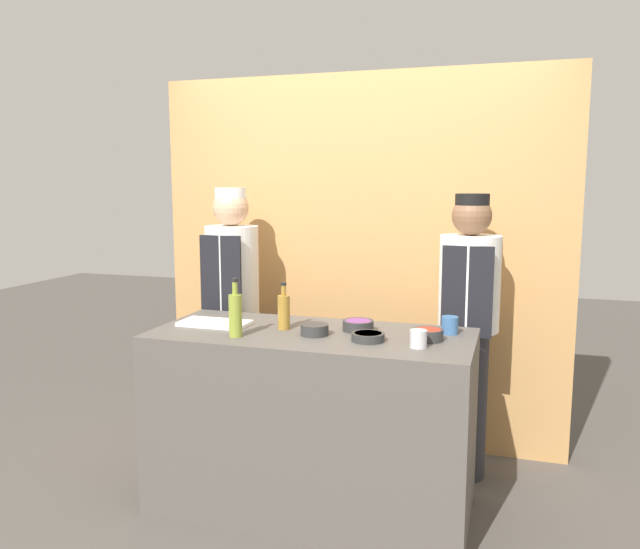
{
  "coord_description": "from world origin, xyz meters",
  "views": [
    {
      "loc": [
        0.98,
        -2.96,
        1.71
      ],
      "look_at": [
        0.0,
        0.14,
        1.23
      ],
      "focal_mm": 35.0,
      "sensor_mm": 36.0,
      "label": 1
    }
  ],
  "objects_px": {
    "sauce_bowl_orange": "(368,336)",
    "sauce_bowl_brown": "(315,329)",
    "sauce_bowl_red": "(428,334)",
    "cutting_board": "(215,323)",
    "bottle_oil": "(235,314)",
    "cup_steel": "(418,339)",
    "chef_left": "(233,307)",
    "sauce_bowl_purple": "(358,325)",
    "bottle_vinegar": "(284,311)",
    "cup_blue": "(450,325)",
    "chef_right": "(468,325)"
  },
  "relations": [
    {
      "from": "sauce_bowl_brown",
      "to": "bottle_oil",
      "type": "bearing_deg",
      "value": -157.96
    },
    {
      "from": "cup_blue",
      "to": "chef_left",
      "type": "distance_m",
      "value": 1.48
    },
    {
      "from": "sauce_bowl_purple",
      "to": "cutting_board",
      "type": "height_order",
      "value": "sauce_bowl_purple"
    },
    {
      "from": "bottle_vinegar",
      "to": "bottle_oil",
      "type": "relative_size",
      "value": 0.84
    },
    {
      "from": "bottle_oil",
      "to": "cutting_board",
      "type": "bearing_deg",
      "value": 137.39
    },
    {
      "from": "sauce_bowl_brown",
      "to": "chef_right",
      "type": "relative_size",
      "value": 0.09
    },
    {
      "from": "bottle_vinegar",
      "to": "chef_right",
      "type": "xyz_separation_m",
      "value": [
        0.9,
        0.59,
        -0.14
      ]
    },
    {
      "from": "sauce_bowl_orange",
      "to": "chef_left",
      "type": "height_order",
      "value": "chef_left"
    },
    {
      "from": "cutting_board",
      "to": "cup_blue",
      "type": "xyz_separation_m",
      "value": [
        1.23,
        0.18,
        0.03
      ]
    },
    {
      "from": "cup_steel",
      "to": "chef_left",
      "type": "height_order",
      "value": "chef_left"
    },
    {
      "from": "chef_left",
      "to": "chef_right",
      "type": "distance_m",
      "value": 1.48
    },
    {
      "from": "cup_blue",
      "to": "cup_steel",
      "type": "height_order",
      "value": "cup_blue"
    },
    {
      "from": "sauce_bowl_red",
      "to": "cup_steel",
      "type": "xyz_separation_m",
      "value": [
        -0.03,
        -0.15,
        0.01
      ]
    },
    {
      "from": "sauce_bowl_purple",
      "to": "bottle_vinegar",
      "type": "xyz_separation_m",
      "value": [
        -0.38,
        -0.09,
        0.07
      ]
    },
    {
      "from": "sauce_bowl_red",
      "to": "bottle_oil",
      "type": "distance_m",
      "value": 0.95
    },
    {
      "from": "sauce_bowl_purple",
      "to": "sauce_bowl_red",
      "type": "bearing_deg",
      "value": -14.44
    },
    {
      "from": "bottle_vinegar",
      "to": "cup_steel",
      "type": "bearing_deg",
      "value": -12.47
    },
    {
      "from": "sauce_bowl_red",
      "to": "sauce_bowl_purple",
      "type": "bearing_deg",
      "value": 165.56
    },
    {
      "from": "cutting_board",
      "to": "sauce_bowl_purple",
      "type": "bearing_deg",
      "value": 8.0
    },
    {
      "from": "cup_blue",
      "to": "chef_right",
      "type": "height_order",
      "value": "chef_right"
    },
    {
      "from": "sauce_bowl_orange",
      "to": "bottle_vinegar",
      "type": "height_order",
      "value": "bottle_vinegar"
    },
    {
      "from": "chef_right",
      "to": "sauce_bowl_purple",
      "type": "bearing_deg",
      "value": -135.89
    },
    {
      "from": "cup_steel",
      "to": "chef_left",
      "type": "relative_size",
      "value": 0.05
    },
    {
      "from": "sauce_bowl_brown",
      "to": "chef_right",
      "type": "xyz_separation_m",
      "value": [
        0.71,
        0.67,
        -0.08
      ]
    },
    {
      "from": "cutting_board",
      "to": "chef_left",
      "type": "bearing_deg",
      "value": 106.98
    },
    {
      "from": "cup_blue",
      "to": "chef_right",
      "type": "distance_m",
      "value": 0.45
    },
    {
      "from": "bottle_vinegar",
      "to": "chef_left",
      "type": "bearing_deg",
      "value": 134.29
    },
    {
      "from": "bottle_oil",
      "to": "bottle_vinegar",
      "type": "bearing_deg",
      "value": 52.07
    },
    {
      "from": "sauce_bowl_purple",
      "to": "sauce_bowl_orange",
      "type": "relative_size",
      "value": 1.0
    },
    {
      "from": "sauce_bowl_purple",
      "to": "cup_blue",
      "type": "bearing_deg",
      "value": 8.79
    },
    {
      "from": "cup_steel",
      "to": "bottle_vinegar",
      "type": "bearing_deg",
      "value": 167.53
    },
    {
      "from": "sauce_bowl_brown",
      "to": "cup_steel",
      "type": "relative_size",
      "value": 1.69
    },
    {
      "from": "sauce_bowl_purple",
      "to": "sauce_bowl_orange",
      "type": "height_order",
      "value": "sauce_bowl_purple"
    },
    {
      "from": "sauce_bowl_purple",
      "to": "cup_blue",
      "type": "distance_m",
      "value": 0.47
    },
    {
      "from": "sauce_bowl_red",
      "to": "cutting_board",
      "type": "height_order",
      "value": "sauce_bowl_red"
    },
    {
      "from": "sauce_bowl_orange",
      "to": "sauce_bowl_brown",
      "type": "bearing_deg",
      "value": 172.81
    },
    {
      "from": "sauce_bowl_orange",
      "to": "bottle_vinegar",
      "type": "distance_m",
      "value": 0.49
    },
    {
      "from": "sauce_bowl_purple",
      "to": "chef_left",
      "type": "relative_size",
      "value": 0.1
    },
    {
      "from": "sauce_bowl_red",
      "to": "chef_right",
      "type": "bearing_deg",
      "value": 76.42
    },
    {
      "from": "bottle_vinegar",
      "to": "chef_right",
      "type": "relative_size",
      "value": 0.15
    },
    {
      "from": "sauce_bowl_brown",
      "to": "bottle_vinegar",
      "type": "xyz_separation_m",
      "value": [
        -0.19,
        0.07,
        0.07
      ]
    },
    {
      "from": "cup_steel",
      "to": "cutting_board",
      "type": "bearing_deg",
      "value": 172.88
    },
    {
      "from": "sauce_bowl_red",
      "to": "sauce_bowl_orange",
      "type": "xyz_separation_m",
      "value": [
        -0.28,
        -0.1,
        -0.01
      ]
    },
    {
      "from": "cutting_board",
      "to": "bottle_oil",
      "type": "xyz_separation_m",
      "value": [
        0.22,
        -0.2,
        0.11
      ]
    },
    {
      "from": "sauce_bowl_brown",
      "to": "chef_left",
      "type": "distance_m",
      "value": 1.02
    },
    {
      "from": "cutting_board",
      "to": "sauce_bowl_brown",
      "type": "bearing_deg",
      "value": -5.12
    },
    {
      "from": "sauce_bowl_red",
      "to": "cup_blue",
      "type": "distance_m",
      "value": 0.19
    },
    {
      "from": "cup_steel",
      "to": "chef_right",
      "type": "distance_m",
      "value": 0.78
    },
    {
      "from": "chef_right",
      "to": "sauce_bowl_brown",
      "type": "bearing_deg",
      "value": -136.72
    },
    {
      "from": "cutting_board",
      "to": "sauce_bowl_red",
      "type": "bearing_deg",
      "value": 0.56
    }
  ]
}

